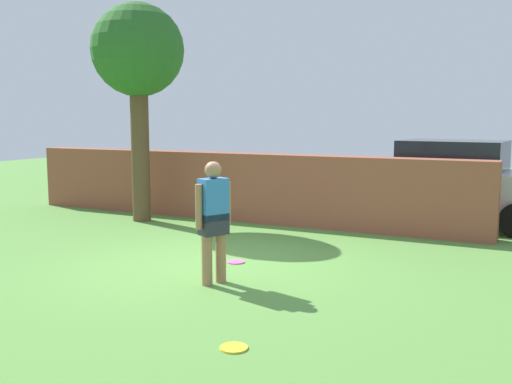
{
  "coord_description": "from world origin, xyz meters",
  "views": [
    {
      "loc": [
        4.31,
        -7.24,
        2.18
      ],
      "look_at": [
        0.26,
        0.96,
        1.0
      ],
      "focal_mm": 40.55,
      "sensor_mm": 36.0,
      "label": 1
    }
  ],
  "objects_px": {
    "tree": "(138,56)",
    "person": "(214,217)",
    "car": "(452,182)",
    "frisbee_pink": "(236,262)",
    "frisbee_yellow": "(234,348)"
  },
  "relations": [
    {
      "from": "tree",
      "to": "person",
      "type": "height_order",
      "value": "tree"
    },
    {
      "from": "car",
      "to": "frisbee_pink",
      "type": "distance_m",
      "value": 5.48
    },
    {
      "from": "tree",
      "to": "car",
      "type": "bearing_deg",
      "value": 23.13
    },
    {
      "from": "frisbee_pink",
      "to": "frisbee_yellow",
      "type": "distance_m",
      "value": 3.29
    },
    {
      "from": "frisbee_pink",
      "to": "person",
      "type": "bearing_deg",
      "value": -76.29
    },
    {
      "from": "car",
      "to": "frisbee_pink",
      "type": "height_order",
      "value": "car"
    },
    {
      "from": "frisbee_pink",
      "to": "frisbee_yellow",
      "type": "xyz_separation_m",
      "value": [
        1.54,
        -2.91,
        0.0
      ]
    },
    {
      "from": "person",
      "to": "frisbee_pink",
      "type": "relative_size",
      "value": 6.0
    },
    {
      "from": "tree",
      "to": "frisbee_yellow",
      "type": "bearing_deg",
      "value": -45.88
    },
    {
      "from": "tree",
      "to": "car",
      "type": "distance_m",
      "value": 6.96
    },
    {
      "from": "person",
      "to": "frisbee_pink",
      "type": "height_order",
      "value": "person"
    },
    {
      "from": "car",
      "to": "frisbee_yellow",
      "type": "xyz_separation_m",
      "value": [
        -0.91,
        -7.73,
        -0.85
      ]
    },
    {
      "from": "person",
      "to": "tree",
      "type": "bearing_deg",
      "value": -106.57
    },
    {
      "from": "frisbee_yellow",
      "to": "tree",
      "type": "bearing_deg",
      "value": 134.12
    },
    {
      "from": "tree",
      "to": "person",
      "type": "distance_m",
      "value": 5.67
    }
  ]
}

